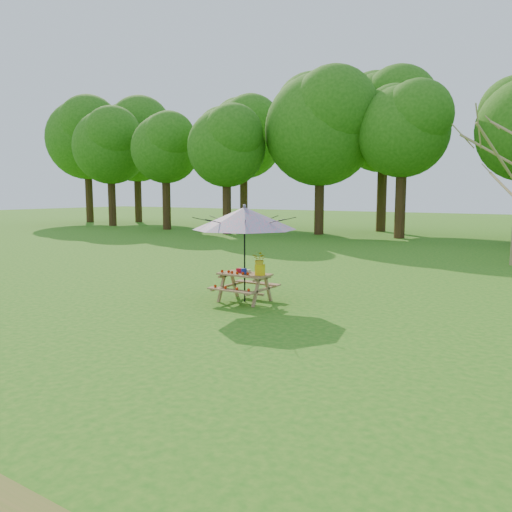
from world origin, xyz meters
The scene contains 6 objects.
treeline centered at (0.00, 22.00, 8.00)m, with size 60.00×12.00×16.00m, color #236110, non-canonical shape.
picnic_table centered at (4.39, 4.97, 0.33)m, with size 1.20×1.32×0.67m.
patio_umbrella centered at (4.39, 4.97, 1.95)m, with size 2.79×2.79×2.27m.
produce_bins centered at (4.34, 4.99, 0.72)m, with size 0.35×0.35×0.13m.
tomatoes_row centered at (4.24, 4.79, 0.71)m, with size 0.77×0.13×0.07m, color red, non-canonical shape.
flower_bucket centered at (4.81, 4.97, 0.96)m, with size 0.36×0.33×0.54m.
Camera 1 is at (10.81, -4.50, 2.54)m, focal length 35.00 mm.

